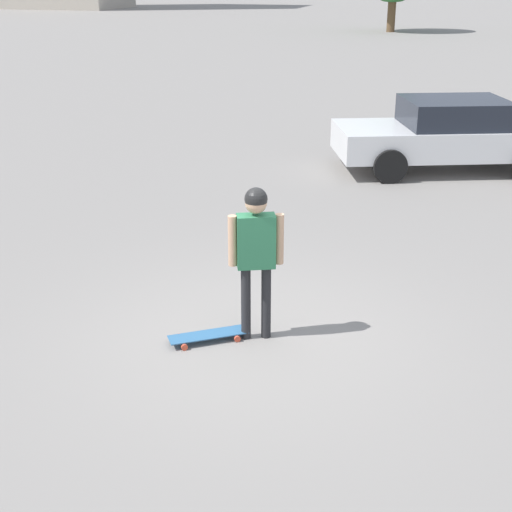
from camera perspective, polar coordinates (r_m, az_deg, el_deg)
ground_plane at (r=8.33m, az=-0.00°, el=-6.49°), size 220.00×220.00×0.00m
person at (r=7.84m, az=-0.00°, el=1.06°), size 0.34×0.58×1.80m
skateboard at (r=8.23m, az=-3.85°, el=-6.34°), size 0.70×0.89×0.09m
car_parked_near at (r=15.74m, az=15.16°, el=9.44°), size 3.33×4.99×1.49m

